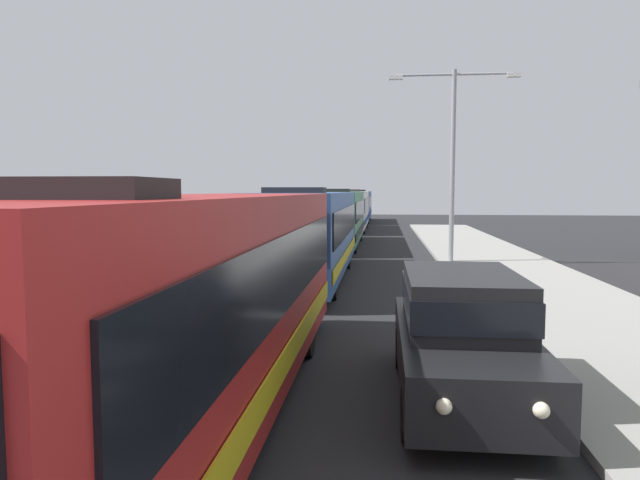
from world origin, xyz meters
TOP-DOWN VIEW (x-y plane):
  - bus_lead at (-1.30, 11.22)m, footprint 2.58×11.23m
  - bus_second_in_line at (-1.30, 23.56)m, footprint 2.58×11.51m
  - bus_middle at (-1.30, 36.07)m, footprint 2.58×12.11m
  - bus_fourth_in_line at (-1.30, 49.26)m, footprint 2.58×12.08m
  - bus_rear at (-1.30, 61.74)m, footprint 2.58×11.80m
  - white_suv at (2.40, 12.36)m, footprint 1.86×4.90m
  - streetlamp_mid at (4.10, 28.48)m, footprint 5.34×0.28m

SIDE VIEW (x-z plane):
  - white_suv at x=2.40m, z-range 0.08..1.98m
  - bus_lead at x=-1.30m, z-range 0.09..3.30m
  - bus_second_in_line at x=-1.30m, z-range 0.09..3.30m
  - bus_rear at x=-1.30m, z-range 0.09..3.30m
  - bus_fourth_in_line at x=-1.30m, z-range 0.09..3.30m
  - bus_middle at x=-1.30m, z-range 0.09..3.30m
  - streetlamp_mid at x=4.10m, z-range 1.03..8.97m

